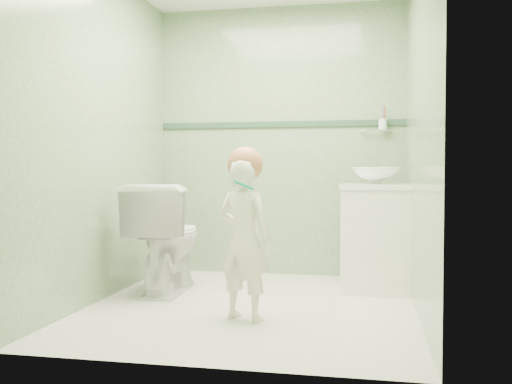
# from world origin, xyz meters

# --- Properties ---
(ground) EXTENTS (2.50, 2.50, 0.00)m
(ground) POSITION_xyz_m (0.00, 0.00, 0.00)
(ground) COLOR silver
(ground) RESTS_ON ground
(room_shell) EXTENTS (2.50, 2.54, 2.40)m
(room_shell) POSITION_xyz_m (0.00, 0.00, 1.20)
(room_shell) COLOR gray
(room_shell) RESTS_ON ground
(trim_stripe) EXTENTS (2.20, 0.02, 0.05)m
(trim_stripe) POSITION_xyz_m (0.00, 1.24, 1.35)
(trim_stripe) COLOR #2B4834
(trim_stripe) RESTS_ON room_shell
(vanity) EXTENTS (0.52, 0.50, 0.80)m
(vanity) POSITION_xyz_m (0.84, 0.70, 0.40)
(vanity) COLOR silver
(vanity) RESTS_ON ground
(counter) EXTENTS (0.54, 0.52, 0.04)m
(counter) POSITION_xyz_m (0.84, 0.70, 0.81)
(counter) COLOR white
(counter) RESTS_ON vanity
(basin) EXTENTS (0.37, 0.37, 0.13)m
(basin) POSITION_xyz_m (0.84, 0.70, 0.89)
(basin) COLOR white
(basin) RESTS_ON counter
(faucet) EXTENTS (0.03, 0.13, 0.18)m
(faucet) POSITION_xyz_m (0.84, 0.89, 0.97)
(faucet) COLOR silver
(faucet) RESTS_ON counter
(cup_holder) EXTENTS (0.26, 0.07, 0.21)m
(cup_holder) POSITION_xyz_m (0.89, 1.18, 1.33)
(cup_holder) COLOR silver
(cup_holder) RESTS_ON room_shell
(toilet) EXTENTS (0.50, 0.84, 0.83)m
(toilet) POSITION_xyz_m (-0.74, 0.34, 0.42)
(toilet) COLOR white
(toilet) RESTS_ON ground
(toddler) EXTENTS (0.43, 0.35, 1.00)m
(toddler) POSITION_xyz_m (0.03, -0.36, 0.50)
(toddler) COLOR silver
(toddler) RESTS_ON ground
(hair_cap) EXTENTS (0.22, 0.22, 0.22)m
(hair_cap) POSITION_xyz_m (0.03, -0.33, 0.97)
(hair_cap) COLOR #C3704B
(hair_cap) RESTS_ON toddler
(teal_toothbrush) EXTENTS (0.11, 0.14, 0.08)m
(teal_toothbrush) POSITION_xyz_m (0.05, -0.50, 0.85)
(teal_toothbrush) COLOR #0A9570
(teal_toothbrush) RESTS_ON toddler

